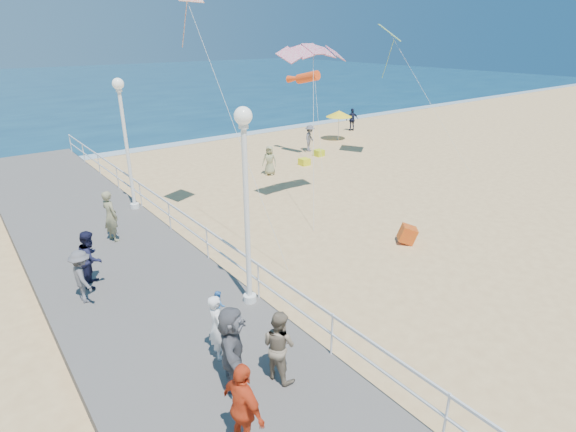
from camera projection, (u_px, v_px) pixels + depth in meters
ground at (380, 259)px, 15.61m from camera, size 160.00×160.00×0.00m
ocean at (33, 88)px, 63.47m from camera, size 160.00×90.00×0.05m
surf_line at (153, 148)px, 30.69m from camera, size 160.00×1.20×0.04m
boardwalk at (179, 336)px, 11.32m from camera, size 5.00×44.00×0.40m
railing at (258, 271)px, 12.30m from camera, size 0.05×42.00×0.55m
lamp_post_mid at (246, 190)px, 11.22m from camera, size 0.44×0.44×5.32m
lamp_post_far at (125, 132)px, 17.85m from camera, size 0.44×0.44×5.32m
woman_holding_toddler at (217, 326)px, 10.08m from camera, size 0.48×0.64×1.58m
toddler_held at (219, 305)px, 10.11m from camera, size 0.34×0.40×0.72m
spectator_1 at (279, 345)px, 9.43m from camera, size 0.78×0.91×1.64m
spectator_2 at (82, 276)px, 12.20m from camera, size 0.62×1.02×1.53m
spectator_3 at (244, 408)px, 7.74m from camera, size 0.54×1.10×1.81m
spectator_5 at (232, 347)px, 9.19m from camera, size 1.40×1.75×1.86m
spectator_6 at (110, 216)px, 15.79m from camera, size 0.60×0.77×1.85m
spectator_7 at (91, 258)px, 13.02m from camera, size 0.94×1.02×1.69m
beach_walker_a at (310, 138)px, 29.58m from camera, size 1.29×1.15×1.73m
beach_walker_b at (352, 120)px, 35.85m from camera, size 1.12×0.75×1.76m
beach_walker_c at (270, 161)px, 24.62m from camera, size 0.90×0.93×1.62m
box_kite at (407, 236)px, 16.70m from camera, size 0.89×0.88×0.74m
beach_umbrella at (339, 114)px, 32.27m from camera, size 1.90×1.90×2.14m
beach_chair_left at (304, 162)px, 26.66m from camera, size 0.55×0.55×0.40m
beach_chair_right at (319, 153)px, 28.63m from camera, size 0.55×0.55×0.40m
kite_parafoil at (313, 49)px, 18.07m from camera, size 3.19×0.94×0.65m
kite_windsock at (308, 77)px, 26.56m from camera, size 1.00×2.65×1.07m
kite_diamond_multi at (390, 33)px, 25.10m from camera, size 2.04×1.99×0.91m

